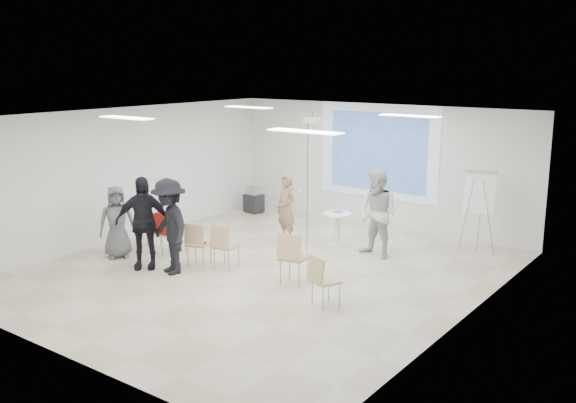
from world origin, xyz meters
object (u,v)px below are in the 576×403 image
Objects in this scene: laptop at (200,242)px; chair_right_far at (322,277)px; chair_right_inner at (292,254)px; av_cart at (254,201)px; chair_left_mid at (171,230)px; player_left at (286,204)px; player_right at (378,209)px; flipchart_easel at (480,193)px; chair_left_inner at (197,241)px; audience_mid at (169,220)px; chair_far_left at (148,228)px; chair_center at (224,243)px; pedestal_table at (337,227)px; audience_left at (143,216)px; audience_outer at (117,218)px.

chair_right_far is at bearing 154.81° from laptop.
chair_right_inner reaches higher than chair_right_far.
chair_left_mid is at bearing -68.67° from av_cart.
player_left is 2.03× the size of chair_right_far.
flipchart_easel is (1.59, 1.47, 0.29)m from player_right.
chair_right_far is at bearing -35.94° from av_cart.
chair_left_inner is 0.43× the size of audience_mid.
chair_left_mid is (-1.27, -2.29, -0.32)m from player_left.
chair_center reaches higher than chair_far_left.
player_right is 1.15× the size of flipchart_easel.
chair_far_left is at bearing 171.66° from chair_center.
flipchart_easel is (0.94, 4.52, 0.79)m from chair_right_far.
flipchart_easel is (5.03, 4.01, 0.75)m from chair_left_mid.
laptop is at bearing -117.85° from pedestal_table.
flipchart_easel is at bearing 41.43° from chair_center.
player_right is 4.91m from chair_far_left.
laptop is (-3.20, 0.43, -0.04)m from chair_right_far.
player_left is at bearing -163.22° from flipchart_easel.
pedestal_table reaches higher than laptop.
chair_left_inner is at bearing -170.55° from chair_center.
player_right is (2.17, 0.24, 0.14)m from player_left.
audience_left is at bearing -172.66° from chair_right_inner.
chair_far_left reaches higher than pedestal_table.
av_cart is at bearing 158.15° from pedestal_table.
chair_far_left is 0.96× the size of chair_right_far.
audience_mid reaches higher than pedestal_table.
chair_center is 0.92× the size of chair_right_inner.
audience_outer is 2.41× the size of av_cart.
audience_outer is at bearing -170.74° from chair_center.
chair_far_left is 1.37m from audience_left.
chair_center is at bearing -23.34° from chair_far_left.
audience_mid reaches higher than player_right.
chair_left_inner is at bearing -29.40° from chair_far_left.
chair_right_inner is (1.79, -2.24, -0.30)m from player_left.
audience_mid is (-0.13, -0.59, 0.52)m from chair_left_inner.
chair_left_mid reaches higher than chair_center.
chair_left_mid is at bearing -133.86° from player_right.
audience_outer is 4.85m from av_cart.
audience_left is at bearing -69.92° from av_cart.
flipchart_easel is (2.67, 1.30, 0.88)m from pedestal_table.
chair_right_inner is (0.70, -2.65, 0.16)m from pedestal_table.
chair_right_far is (3.17, -0.34, -0.01)m from chair_left_inner.
chair_right_far is 0.41× the size of audience_left.
player_left is at bearing -0.95° from audience_outer.
chair_right_far is at bearing -38.72° from chair_right_inner.
chair_left_inner is (-1.45, -2.88, 0.10)m from pedestal_table.
player_right reaches higher than chair_right_inner.
chair_center is 1.05× the size of chair_right_far.
chair_right_far is 4.01m from audience_left.
chair_left_mid reaches higher than laptop.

